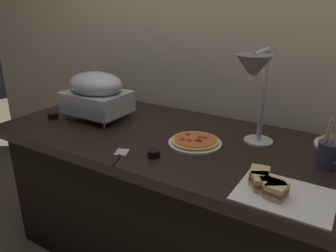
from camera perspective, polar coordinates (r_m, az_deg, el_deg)
The scene contains 10 objects.
back_wall at distance 2.01m, azimuth 8.78°, elevation 14.66°, with size 4.40×0.04×2.40m, color #C6B593.
buffet_table at distance 1.85m, azimuth 1.08°, elevation -12.63°, with size 1.90×0.84×0.76m.
chafing_dish at distance 1.95m, azimuth -12.41°, elevation 5.66°, with size 0.36×0.27×0.28m.
heat_lamp at distance 1.42m, azimuth 14.92°, elevation 8.26°, with size 0.15×0.34×0.46m.
pizza_plate_center at distance 1.59m, azimuth 4.73°, elevation -2.77°, with size 0.26×0.26×0.03m.
sandwich_platter at distance 1.24m, azimuth 18.12°, elevation -10.37°, with size 0.33×0.26×0.06m.
sauce_cup_near at distance 1.45m, azimuth -2.51°, elevation -4.75°, with size 0.06×0.06×0.03m.
sauce_cup_far at distance 2.05m, azimuth -19.43°, elevation 1.71°, with size 0.06×0.06×0.03m.
utensil_holder at distance 1.50m, azimuth 26.08°, elevation -4.46°, with size 0.08×0.08×0.22m.
serving_spatula at distance 1.48m, azimuth -8.51°, elevation -5.19°, with size 0.10×0.17×0.01m.
Camera 1 is at (0.78, -1.34, 1.40)m, focal length 34.94 mm.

